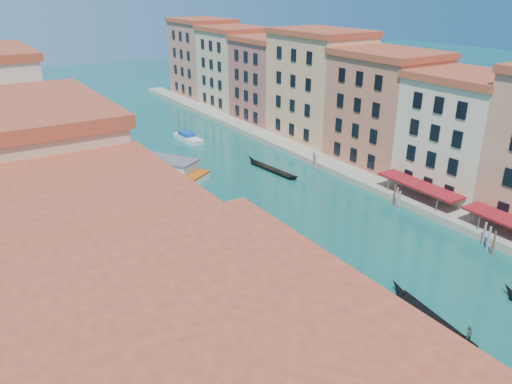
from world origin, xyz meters
TOP-DOWN VIEW (x-y plane):
  - right_bank_palazzos at (30.00, 65.00)m, footprint 12.80×128.40m
  - quay at (22.00, 65.00)m, footprint 4.00×140.00m
  - mooring_poles_right at (19.10, 28.80)m, footprint 1.44×54.24m
  - vaporetto_far at (-4.45, 71.17)m, footprint 14.51×19.62m
  - gondola_fore at (2.94, 20.33)m, footprint 2.50×12.07m
  - gondola_far at (12.83, 61.37)m, footprint 2.52×12.99m
  - motorboat_mid at (-1.56, 37.93)m, footprint 4.52×7.75m
  - motorboat_far at (8.69, 84.60)m, footprint 2.97×8.14m

SIDE VIEW (x-z plane):
  - gondola_far at x=12.83m, z-range -0.54..1.30m
  - gondola_fore at x=2.94m, z-range -0.80..1.61m
  - quay at x=22.00m, z-range 0.00..1.00m
  - motorboat_mid at x=-1.56m, z-range -0.17..1.36m
  - motorboat_far at x=8.69m, z-range -0.18..1.48m
  - mooring_poles_right at x=19.10m, z-range -0.30..2.90m
  - vaporetto_far at x=-4.45m, z-range -0.15..2.86m
  - right_bank_palazzos at x=30.00m, z-range -0.75..20.25m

